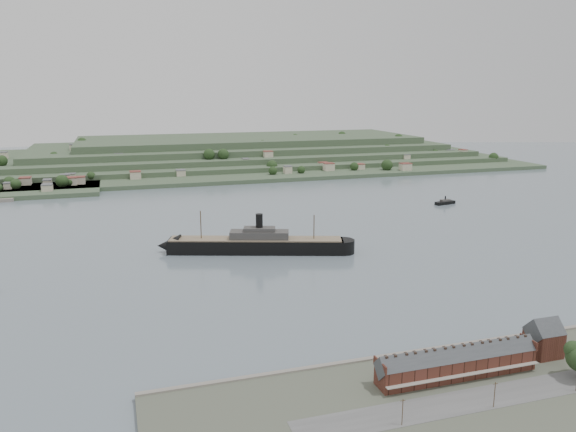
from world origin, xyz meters
name	(u,v)px	position (x,y,z in m)	size (l,w,h in m)	color
ground	(311,245)	(0.00, 0.00, 0.00)	(1400.00, 1400.00, 0.00)	slate
near_shore	(521,404)	(0.00, -186.75, 1.01)	(220.00, 80.00, 2.60)	#4C5142
terrace_row	(457,363)	(-10.00, -168.02, 6.84)	(55.60, 9.80, 11.07)	#4D261B
gabled_building	(544,338)	(27.50, -164.00, 8.19)	(10.40, 10.18, 14.09)	#4D261B
far_peninsula	(227,154)	(27.91, 393.10, 11.88)	(760.00, 309.00, 30.00)	#384B32
steamship	(251,244)	(-38.36, -4.49, 5.09)	(111.45, 46.55, 27.54)	black
ferry_east	(445,202)	(147.63, 83.76, 1.67)	(19.17, 8.93, 6.94)	black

